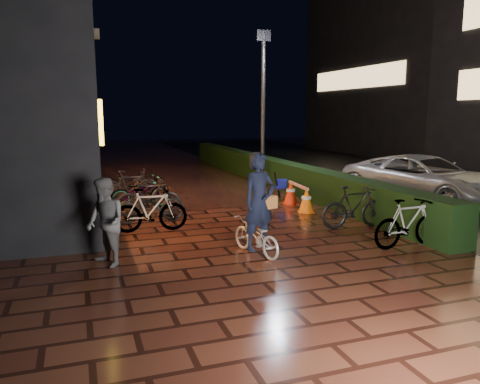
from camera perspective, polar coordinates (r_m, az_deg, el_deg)
name	(u,v)px	position (r m, az deg, el deg)	size (l,w,h in m)	color
ground	(273,242)	(10.28, 3.99, -6.14)	(80.00, 80.00, 0.00)	#381911
asphalt_road	(439,187)	(19.31, 23.08, 0.57)	(11.00, 60.00, 0.01)	black
hedge	(270,171)	(18.69, 3.69, 2.59)	(0.70, 20.00, 1.00)	black
bystander_person	(105,222)	(8.87, -16.09, -3.58)	(0.80, 0.62, 1.64)	#535355
van	(425,179)	(15.87, 21.59, 1.52)	(2.41, 5.23, 1.45)	#9E9EA2
lamp_post_hedge	(263,103)	(17.68, 2.83, 10.83)	(0.55, 0.16, 5.75)	black
lamp_post_sf	(95,101)	(18.98, -17.21, 10.57)	(0.56, 0.22, 5.88)	black
cyclist	(258,218)	(9.17, 2.15, -3.16)	(0.86, 1.51, 2.05)	silver
traffic_barrier	(298,196)	(13.92, 7.10, -0.50)	(0.59, 1.78, 0.72)	orange
cart_assembly	(281,185)	(15.15, 5.00, 0.87)	(0.68, 0.58, 0.95)	black
parked_bikes_storefront	(141,195)	(13.57, -12.02, -0.32)	(2.00, 5.44, 1.04)	black
parked_bikes_hedge	(379,214)	(11.04, 16.64, -2.63)	(1.89, 2.43, 1.04)	black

